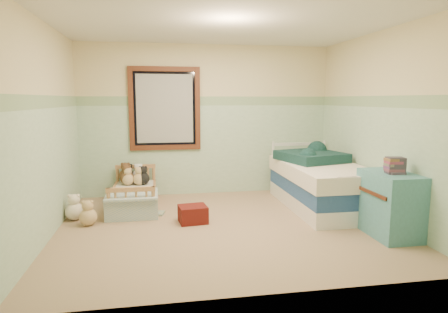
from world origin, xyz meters
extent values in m
cube|color=gray|center=(0.00, 0.00, -0.01)|extent=(4.20, 3.60, 0.02)
cube|color=silver|center=(0.00, 0.00, 2.51)|extent=(4.20, 3.60, 0.02)
cube|color=beige|center=(0.00, 1.80, 1.25)|extent=(4.20, 0.04, 2.50)
cube|color=beige|center=(0.00, -1.80, 1.25)|extent=(4.20, 0.04, 2.50)
cube|color=beige|center=(-2.10, 0.00, 1.25)|extent=(0.04, 3.60, 2.50)
cube|color=beige|center=(2.10, 0.00, 1.25)|extent=(0.04, 3.60, 2.50)
cube|color=#95B799|center=(0.00, 1.79, 0.75)|extent=(4.20, 0.01, 1.50)
cube|color=#43784F|center=(0.00, 1.79, 1.57)|extent=(4.20, 0.01, 0.15)
cube|color=#451D0E|center=(-0.70, 1.76, 1.45)|extent=(1.16, 0.06, 1.36)
cube|color=beige|center=(-0.70, 1.77, 1.45)|extent=(0.92, 0.01, 1.12)
cube|color=#956131|center=(-1.20, 1.05, 0.08)|extent=(0.64, 1.28, 0.16)
cube|color=beige|center=(-1.20, 1.05, 0.22)|extent=(0.59, 1.23, 0.12)
cube|color=#5C8BBC|center=(-1.20, 0.65, 0.30)|extent=(0.70, 0.64, 0.03)
sphere|color=brown|center=(-1.35, 1.55, 0.39)|extent=(0.22, 0.22, 0.22)
sphere|color=silver|center=(-1.15, 1.55, 0.39)|extent=(0.20, 0.20, 0.20)
sphere|color=tan|center=(-1.30, 1.33, 0.38)|extent=(0.19, 0.19, 0.19)
sphere|color=black|center=(-1.07, 1.33, 0.38)|extent=(0.20, 0.20, 0.20)
sphere|color=#F3E5C8|center=(-1.95, 0.58, 0.12)|extent=(0.24, 0.24, 0.24)
sphere|color=tan|center=(-1.73, 0.31, 0.11)|extent=(0.22, 0.22, 0.22)
cube|color=white|center=(1.55, 0.59, 0.11)|extent=(0.98, 1.96, 0.22)
cube|color=navy|center=(1.55, 0.59, 0.33)|extent=(0.98, 1.96, 0.22)
cube|color=white|center=(1.55, 0.59, 0.55)|extent=(1.02, 2.00, 0.22)
cube|color=black|center=(1.50, 0.89, 0.73)|extent=(1.03, 1.07, 0.14)
cube|color=teal|center=(1.85, -0.67, 0.38)|extent=(0.47, 0.76, 0.76)
cube|color=#42292D|center=(1.85, -0.72, 0.85)|extent=(0.21, 0.18, 0.19)
cube|color=maroon|center=(-0.40, 0.21, 0.11)|extent=(0.39, 0.35, 0.22)
cube|color=gold|center=(-0.90, 0.67, 0.01)|extent=(0.31, 0.26, 0.02)
sphere|color=black|center=(-1.09, 1.44, 0.37)|extent=(0.16, 0.16, 0.16)
sphere|color=tan|center=(-1.12, 1.32, 0.38)|extent=(0.19, 0.19, 0.19)
sphere|color=black|center=(-1.31, 1.59, 0.38)|extent=(0.20, 0.20, 0.20)
sphere|color=brown|center=(-1.31, 1.37, 0.39)|extent=(0.21, 0.21, 0.21)
camera|label=1|loc=(-0.83, -4.70, 1.61)|focal=31.03mm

